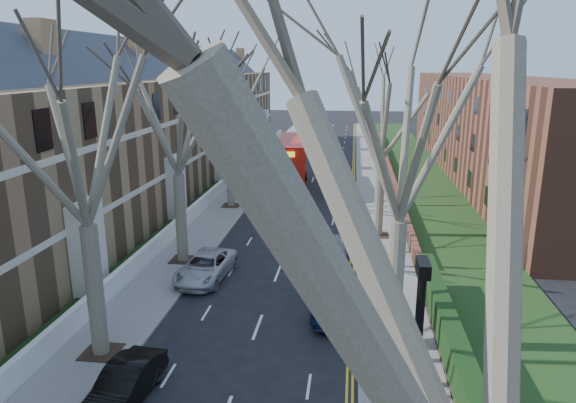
% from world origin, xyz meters
% --- Properties ---
extents(pavement_left, '(3.00, 102.00, 0.12)m').
position_xyz_m(pavement_left, '(-6.00, 39.00, 0.06)').
color(pavement_left, slate).
rests_on(pavement_left, ground).
extents(pavement_right, '(3.00, 102.00, 0.12)m').
position_xyz_m(pavement_right, '(6.00, 39.00, 0.06)').
color(pavement_right, slate).
rests_on(pavement_right, ground).
extents(terrace_left, '(9.70, 78.00, 13.60)m').
position_xyz_m(terrace_left, '(-13.65, 31.00, 5.53)').
color(terrace_left, '#8C6947').
rests_on(terrace_left, ground).
extents(flats_right, '(13.97, 54.00, 10.00)m').
position_xyz_m(flats_right, '(17.46, 43.00, 4.98)').
color(flats_right, brown).
rests_on(flats_right, ground).
extents(front_wall_left, '(0.30, 78.00, 1.00)m').
position_xyz_m(front_wall_left, '(-7.65, 31.00, 0.62)').
color(front_wall_left, white).
rests_on(front_wall_left, ground).
extents(grass_verge_right, '(6.00, 102.00, 0.06)m').
position_xyz_m(grass_verge_right, '(10.50, 39.00, 0.15)').
color(grass_verge_right, '#1F3D16').
rests_on(grass_verge_right, ground).
extents(tree_left_mid, '(10.50, 10.50, 14.71)m').
position_xyz_m(tree_left_mid, '(-5.70, 6.00, 9.56)').
color(tree_left_mid, '#665C49').
rests_on(tree_left_mid, ground).
extents(tree_left_far, '(10.15, 10.15, 14.22)m').
position_xyz_m(tree_left_far, '(-5.70, 16.00, 9.24)').
color(tree_left_far, '#665C49').
rests_on(tree_left_far, ground).
extents(tree_left_dist, '(10.50, 10.50, 14.71)m').
position_xyz_m(tree_left_dist, '(-5.70, 28.00, 9.56)').
color(tree_left_dist, '#665C49').
rests_on(tree_left_dist, ground).
extents(tree_right_near, '(10.85, 10.85, 15.20)m').
position_xyz_m(tree_right_near, '(5.70, -6.00, 9.86)').
color(tree_right_near, '#665C49').
rests_on(tree_right_near, ground).
extents(tree_right_mid, '(10.50, 10.50, 14.71)m').
position_xyz_m(tree_right_mid, '(5.70, 8.00, 9.56)').
color(tree_right_mid, '#665C49').
rests_on(tree_right_mid, ground).
extents(tree_right_far, '(10.15, 10.15, 14.22)m').
position_xyz_m(tree_right_far, '(5.70, 22.00, 9.24)').
color(tree_right_far, '#665C49').
rests_on(tree_right_far, ground).
extents(double_decker_bus, '(3.43, 10.87, 4.48)m').
position_xyz_m(double_decker_bus, '(-1.62, 35.04, 2.20)').
color(double_decker_bus, '#B0170C').
rests_on(double_decker_bus, ground).
extents(car_left_mid, '(1.68, 4.06, 1.31)m').
position_xyz_m(car_left_mid, '(-3.51, 3.40, 0.65)').
color(car_left_mid, black).
rests_on(car_left_mid, ground).
extents(car_left_far, '(2.68, 5.04, 1.35)m').
position_xyz_m(car_left_far, '(-3.70, 13.83, 0.68)').
color(car_left_far, '#AEAEB3').
rests_on(car_left_far, ground).
extents(car_right_near, '(2.23, 5.05, 1.44)m').
position_xyz_m(car_right_near, '(3.35, 10.80, 0.72)').
color(car_right_near, '#15234C').
rests_on(car_right_near, ground).
extents(car_right_mid, '(1.96, 3.96, 1.30)m').
position_xyz_m(car_right_mid, '(3.16, 18.40, 0.65)').
color(car_right_mid, gray).
rests_on(car_right_mid, ground).
extents(car_right_far, '(1.63, 4.10, 1.33)m').
position_xyz_m(car_right_far, '(3.17, 32.71, 0.66)').
color(car_right_far, black).
rests_on(car_right_far, ground).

